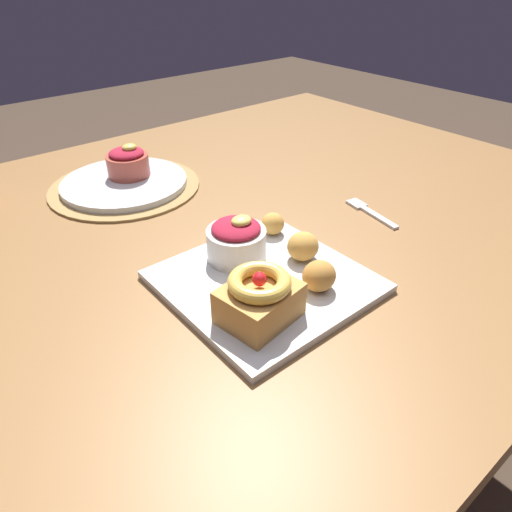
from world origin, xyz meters
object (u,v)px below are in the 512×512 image
object	(u,v)px
fritter_back	(319,276)
back_ramekin	(128,162)
berry_ramekin	(236,240)
fritter_middle	(273,224)
fritter_front	(303,246)
fork	(369,211)
cake_slice	(259,298)
back_plate	(125,183)
front_plate	(265,281)

from	to	relation	value
fritter_back	back_ramekin	distance (m)	0.52
berry_ramekin	fritter_back	world-z (taller)	berry_ramekin
fritter_back	back_ramekin	xyz separation A→B (m)	(-0.02, 0.51, 0.01)
berry_ramekin	fritter_middle	bearing A→B (deg)	12.10
fritter_front	fork	size ratio (longest dim) A/B	0.39
cake_slice	fritter_middle	world-z (taller)	cake_slice
fritter_middle	fritter_back	size ratio (longest dim) A/B	0.80
fritter_back	back_plate	bearing A→B (deg)	95.08
fritter_middle	fork	distance (m)	0.21
fritter_middle	front_plate	bearing A→B (deg)	-136.42
fritter_front	fork	bearing A→B (deg)	11.42
back_ramekin	back_plate	bearing A→B (deg)	-145.44
cake_slice	fritter_middle	xyz separation A→B (m)	(0.16, 0.15, -0.01)
fritter_back	berry_ramekin	bearing A→B (deg)	105.76
front_plate	back_plate	world-z (taller)	back_plate
fork	berry_ramekin	bearing A→B (deg)	95.88
cake_slice	fritter_front	bearing A→B (deg)	24.34
berry_ramekin	fritter_front	distance (m)	0.10
berry_ramekin	fritter_back	size ratio (longest dim) A/B	1.86
back_plate	fritter_back	bearing A→B (deg)	-84.92
berry_ramekin	back_ramekin	xyz separation A→B (m)	(0.01, 0.38, 0.00)
fritter_front	back_ramekin	xyz separation A→B (m)	(-0.06, 0.45, 0.01)
cake_slice	fritter_back	bearing A→B (deg)	-2.89
berry_ramekin	back_ramekin	world-z (taller)	back_ramekin
cake_slice	back_plate	bearing A→B (deg)	83.27
front_plate	back_ramekin	world-z (taller)	back_ramekin
fritter_front	fritter_middle	xyz separation A→B (m)	(0.02, 0.09, -0.00)
fritter_front	fritter_back	world-z (taller)	same
fritter_middle	back_ramekin	world-z (taller)	back_ramekin
fritter_middle	fritter_back	distance (m)	0.16
fritter_middle	back_ramekin	size ratio (longest dim) A/B	0.46
berry_ramekin	front_plate	bearing A→B (deg)	-92.13
berry_ramekin	back_ramekin	distance (m)	0.38
cake_slice	fritter_back	world-z (taller)	cake_slice
fritter_middle	back_plate	world-z (taller)	fritter_middle
fritter_middle	back_plate	bearing A→B (deg)	105.59
fritter_front	fritter_middle	bearing A→B (deg)	80.06
fork	fritter_middle	bearing A→B (deg)	88.50
berry_ramekin	fritter_middle	xyz separation A→B (m)	(0.09, 0.02, -0.01)
fritter_front	back_ramekin	distance (m)	0.45
front_plate	back_plate	bearing A→B (deg)	90.50
fritter_front	fritter_middle	distance (m)	0.09
back_plate	front_plate	bearing A→B (deg)	-89.50
front_plate	fork	world-z (taller)	front_plate
cake_slice	fork	world-z (taller)	cake_slice
front_plate	back_plate	size ratio (longest dim) A/B	1.06
back_plate	cake_slice	bearing A→B (deg)	-96.73
back_ramekin	fork	xyz separation A→B (m)	(0.28, -0.40, -0.04)
fritter_back	fork	distance (m)	0.28
fritter_middle	back_plate	distance (m)	0.36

